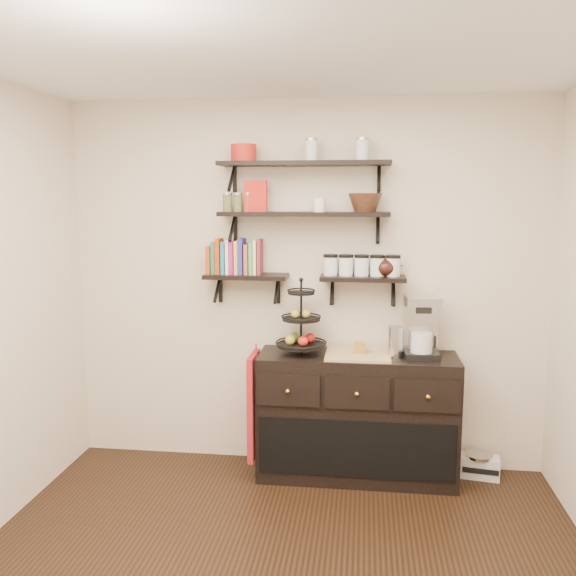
{
  "coord_description": "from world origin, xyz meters",
  "views": [
    {
      "loc": [
        0.43,
        -2.68,
        2.01
      ],
      "look_at": [
        -0.05,
        1.15,
        1.43
      ],
      "focal_mm": 38.0,
      "sensor_mm": 36.0,
      "label": 1
    }
  ],
  "objects_px": {
    "fruit_stand": "(302,329)",
    "radio": "(479,466)",
    "sideboard": "(357,416)",
    "coffee_maker": "(421,328)"
  },
  "relations": [
    {
      "from": "radio",
      "to": "coffee_maker",
      "type": "bearing_deg",
      "value": -163.25
    },
    {
      "from": "fruit_stand",
      "to": "coffee_maker",
      "type": "xyz_separation_m",
      "value": [
        0.83,
        0.03,
        0.03
      ]
    },
    {
      "from": "sideboard",
      "to": "coffee_maker",
      "type": "distance_m",
      "value": 0.78
    },
    {
      "from": "sideboard",
      "to": "coffee_maker",
      "type": "relative_size",
      "value": 3.25
    },
    {
      "from": "radio",
      "to": "sideboard",
      "type": "bearing_deg",
      "value": -165.32
    },
    {
      "from": "fruit_stand",
      "to": "radio",
      "type": "distance_m",
      "value": 1.62
    },
    {
      "from": "radio",
      "to": "fruit_stand",
      "type": "bearing_deg",
      "value": -167.36
    },
    {
      "from": "fruit_stand",
      "to": "radio",
      "type": "xyz_separation_m",
      "value": [
        1.28,
        0.09,
        -0.99
      ]
    },
    {
      "from": "fruit_stand",
      "to": "radio",
      "type": "bearing_deg",
      "value": 3.96
    },
    {
      "from": "fruit_stand",
      "to": "coffee_maker",
      "type": "distance_m",
      "value": 0.84
    }
  ]
}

